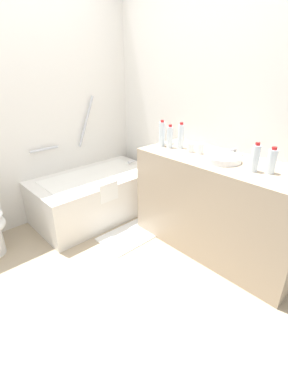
# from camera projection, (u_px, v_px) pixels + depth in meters

# --- Properties ---
(ground_plane) EXTENTS (3.89, 3.89, 0.00)m
(ground_plane) POSITION_uv_depth(u_px,v_px,m) (96.00, 283.00, 2.24)
(ground_plane) COLOR tan
(wall_back_tiled) EXTENTS (3.29, 0.10, 2.55)m
(wall_back_tiled) POSITION_uv_depth(u_px,v_px,m) (6.00, 106.00, 2.61)
(wall_back_tiled) COLOR silver
(wall_back_tiled) RESTS_ON ground_plane
(wall_right_mirror) EXTENTS (0.10, 3.06, 2.55)m
(wall_right_mirror) POSITION_uv_depth(u_px,v_px,m) (216.00, 106.00, 2.62)
(wall_right_mirror) COLOR silver
(wall_right_mirror) RESTS_ON ground_plane
(bathtub) EXTENTS (1.40, 0.77, 1.32)m
(bathtub) POSITION_uv_depth(u_px,v_px,m) (96.00, 194.00, 3.16)
(bathtub) COLOR silver
(bathtub) RESTS_ON ground_plane
(vanity_counter) EXTENTS (0.62, 1.54, 0.90)m
(vanity_counter) POSITION_uv_depth(u_px,v_px,m) (218.00, 206.00, 2.51)
(vanity_counter) COLOR tan
(vanity_counter) RESTS_ON ground_plane
(sink_basin) EXTENTS (0.31, 0.31, 0.05)m
(sink_basin) POSITION_uv_depth(u_px,v_px,m) (222.00, 158.00, 2.28)
(sink_basin) COLOR white
(sink_basin) RESTS_ON vanity_counter
(sink_faucet) EXTENTS (0.11, 0.15, 0.08)m
(sink_faucet) POSITION_uv_depth(u_px,v_px,m) (234.00, 153.00, 2.39)
(sink_faucet) COLOR #A9A9AE
(sink_faucet) RESTS_ON vanity_counter
(water_bottle_1) EXTENTS (0.06, 0.06, 0.22)m
(water_bottle_1) POSITION_uv_depth(u_px,v_px,m) (255.00, 158.00, 2.03)
(water_bottle_1) COLOR silver
(water_bottle_1) RESTS_ON vanity_counter
(water_bottle_2) EXTENTS (0.06, 0.06, 0.25)m
(water_bottle_2) POSITION_uv_depth(u_px,v_px,m) (181.00, 136.00, 2.61)
(water_bottle_2) COLOR silver
(water_bottle_2) RESTS_ON vanity_counter
(water_bottle_3) EXTENTS (0.06, 0.06, 0.26)m
(water_bottle_3) POSITION_uv_depth(u_px,v_px,m) (162.00, 134.00, 2.67)
(water_bottle_3) COLOR silver
(water_bottle_3) RESTS_ON vanity_counter
(water_bottle_4) EXTENTS (0.06, 0.06, 0.22)m
(water_bottle_4) POSITION_uv_depth(u_px,v_px,m) (170.00, 137.00, 2.62)
(water_bottle_4) COLOR silver
(water_bottle_4) RESTS_ON vanity_counter
(water_bottle_5) EXTENTS (0.07, 0.07, 0.20)m
(water_bottle_5) POSITION_uv_depth(u_px,v_px,m) (272.00, 161.00, 2.00)
(water_bottle_5) COLOR silver
(water_bottle_5) RESTS_ON vanity_counter
(drinking_glass_1) EXTENTS (0.06, 0.06, 0.10)m
(drinking_glass_1) POSITION_uv_depth(u_px,v_px,m) (200.00, 148.00, 2.47)
(drinking_glass_1) COLOR white
(drinking_glass_1) RESTS_ON vanity_counter
(drinking_glass_2) EXTENTS (0.06, 0.06, 0.08)m
(drinking_glass_2) POSITION_uv_depth(u_px,v_px,m) (191.00, 148.00, 2.51)
(drinking_glass_2) COLOR white
(drinking_glass_2) RESTS_ON vanity_counter
(soap_dish) EXTENTS (0.09, 0.06, 0.02)m
(soap_dish) POSITION_uv_depth(u_px,v_px,m) (169.00, 144.00, 2.76)
(soap_dish) COLOR white
(soap_dish) RESTS_ON vanity_counter
(bath_mat) EXTENTS (0.69, 0.40, 0.01)m
(bath_mat) POSITION_uv_depth(u_px,v_px,m) (133.00, 234.00, 2.88)
(bath_mat) COLOR white
(bath_mat) RESTS_ON ground_plane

